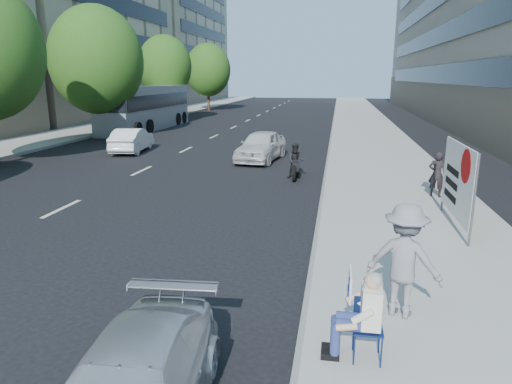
% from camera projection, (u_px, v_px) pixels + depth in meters
% --- Properties ---
extents(ground, '(160.00, 160.00, 0.00)m').
position_uv_depth(ground, '(255.00, 244.00, 11.19)').
color(ground, black).
rests_on(ground, ground).
extents(near_sidewalk, '(5.00, 120.00, 0.15)m').
position_uv_depth(near_sidewalk, '(371.00, 139.00, 29.57)').
color(near_sidewalk, '#AAA69F').
rests_on(near_sidewalk, ground).
extents(far_sidewalk, '(4.50, 120.00, 0.15)m').
position_uv_depth(far_sidewalk, '(78.00, 132.00, 33.12)').
color(far_sidewalk, '#AAA69F').
rests_on(far_sidewalk, ground).
extents(far_bldg_north, '(22.00, 28.00, 28.00)m').
position_uv_depth(far_bldg_north, '(138.00, 11.00, 72.03)').
color(far_bldg_north, beige).
rests_on(far_bldg_north, ground).
extents(tree_far_c, '(6.00, 6.00, 8.47)m').
position_uv_depth(tree_far_c, '(96.00, 60.00, 29.47)').
color(tree_far_c, '#382616').
rests_on(tree_far_c, ground).
extents(tree_far_d, '(4.80, 4.80, 7.65)m').
position_uv_depth(tree_far_d, '(165.00, 66.00, 40.95)').
color(tree_far_d, '#382616').
rests_on(tree_far_d, ground).
extents(tree_far_e, '(5.40, 5.40, 7.89)m').
position_uv_depth(tree_far_e, '(208.00, 70.00, 54.34)').
color(tree_far_e, '#382616').
rests_on(tree_far_e, ground).
extents(seated_protester, '(0.83, 1.11, 1.31)m').
position_uv_depth(seated_protester, '(361.00, 310.00, 6.28)').
color(seated_protester, navy).
rests_on(seated_protester, near_sidewalk).
extents(jogger, '(1.40, 1.07, 1.91)m').
position_uv_depth(jogger, '(404.00, 260.00, 7.39)').
color(jogger, gray).
rests_on(jogger, near_sidewalk).
extents(pedestrian_woman, '(0.63, 0.52, 1.50)m').
position_uv_depth(pedestrian_woman, '(437.00, 174.00, 14.91)').
color(pedestrian_woman, black).
rests_on(pedestrian_woman, near_sidewalk).
extents(protest_banner, '(0.08, 3.06, 2.20)m').
position_uv_depth(protest_banner, '(458.00, 180.00, 11.78)').
color(protest_banner, '#4C4C4C').
rests_on(protest_banner, near_sidewalk).
extents(white_sedan_near, '(2.26, 4.46, 1.46)m').
position_uv_depth(white_sedan_near, '(261.00, 146.00, 22.23)').
color(white_sedan_near, silver).
rests_on(white_sedan_near, ground).
extents(white_sedan_mid, '(1.90, 4.11, 1.31)m').
position_uv_depth(white_sedan_mid, '(132.00, 140.00, 24.81)').
color(white_sedan_mid, white).
rests_on(white_sedan_mid, ground).
extents(motorcycle, '(0.73, 2.05, 1.42)m').
position_uv_depth(motorcycle, '(296.00, 163.00, 18.33)').
color(motorcycle, black).
rests_on(motorcycle, ground).
extents(bus, '(2.78, 12.09, 3.30)m').
position_uv_depth(bus, '(146.00, 108.00, 35.49)').
color(bus, gray).
rests_on(bus, ground).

